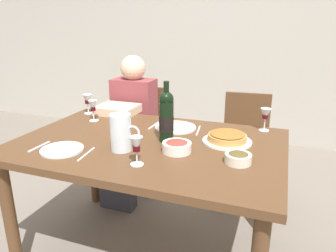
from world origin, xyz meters
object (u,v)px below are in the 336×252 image
object	(u,v)px
salad_bowl	(177,146)
wine_glass_left_diner	(93,107)
dining_table	(149,156)
chair_left	(141,130)
olive_bowl	(238,157)
wine_glass_centre	(265,115)
wine_glass_right_diner	(136,146)
baked_tart	(227,138)
chair_right	(245,141)
wine_glass_spare	(87,100)
dinner_plate_right_setting	(62,150)
water_pitcher	(121,135)
wine_bottle	(166,117)
dinner_plate_left_setting	(176,127)
diner_left	(129,125)

from	to	relation	value
salad_bowl	wine_glass_left_diner	bearing A→B (deg)	155.55
dining_table	chair_left	distance (m)	0.99
olive_bowl	wine_glass_centre	world-z (taller)	wine_glass_centre
salad_bowl	chair_left	xyz separation A→B (m)	(-0.65, 0.95, -0.30)
chair_left	wine_glass_right_diner	bearing A→B (deg)	113.99
salad_bowl	olive_bowl	xyz separation A→B (m)	(0.32, -0.03, -0.00)
baked_tart	chair_left	bearing A→B (deg)	140.56
wine_glass_centre	salad_bowl	bearing A→B (deg)	-128.26
baked_tart	chair_right	xyz separation A→B (m)	(0.02, 0.75, -0.29)
wine_glass_spare	chair_left	xyz separation A→B (m)	(0.20, 0.48, -0.37)
dinner_plate_right_setting	chair_right	size ratio (longest dim) A/B	0.26
dinner_plate_right_setting	dining_table	bearing A→B (deg)	36.94
water_pitcher	wine_glass_spare	xyz separation A→B (m)	(-0.57, 0.54, 0.02)
water_pitcher	chair_right	distance (m)	1.24
dining_table	chair_left	world-z (taller)	chair_left
wine_bottle	chair_left	distance (m)	1.06
wine_glass_spare	wine_glass_right_diner	bearing A→B (deg)	-43.36
wine_glass_left_diner	chair_left	bearing A→B (deg)	84.42
salad_bowl	wine_glass_spare	distance (m)	0.97
dinner_plate_left_setting	chair_left	distance (m)	0.83
dining_table	salad_bowl	xyz separation A→B (m)	(0.20, -0.09, 0.12)
wine_bottle	olive_bowl	distance (m)	0.47
wine_glass_left_diner	wine_glass_right_diner	size ratio (longest dim) A/B	1.02
wine_glass_right_diner	diner_left	size ratio (longest dim) A/B	0.12
dinner_plate_right_setting	diner_left	world-z (taller)	diner_left
chair_left	dinner_plate_right_setting	bearing A→B (deg)	93.60
dining_table	chair_left	size ratio (longest dim) A/B	1.72
dining_table	olive_bowl	xyz separation A→B (m)	(0.52, -0.12, 0.12)
water_pitcher	dinner_plate_right_setting	xyz separation A→B (m)	(-0.29, -0.12, -0.08)
wine_glass_left_diner	diner_left	bearing A→B (deg)	80.98
wine_bottle	wine_glass_right_diner	bearing A→B (deg)	-93.28
wine_glass_right_diner	wine_glass_centre	xyz separation A→B (m)	(0.53, 0.73, 0.01)
wine_glass_left_diner	chair_right	bearing A→B (deg)	34.70
olive_bowl	wine_glass_centre	bearing A→B (deg)	81.40
salad_bowl	diner_left	bearing A→B (deg)	132.36
olive_bowl	dinner_plate_right_setting	size ratio (longest dim) A/B	0.57
wine_glass_centre	wine_glass_right_diner	bearing A→B (deg)	-126.08
wine_glass_right_diner	chair_right	distance (m)	1.31
wine_glass_spare	dinner_plate_right_setting	bearing A→B (deg)	-67.35
wine_glass_right_diner	salad_bowl	bearing A→B (deg)	59.60
wine_glass_centre	dinner_plate_left_setting	distance (m)	0.56
baked_tart	wine_glass_spare	size ratio (longest dim) A/B	1.93
wine_glass_centre	wine_glass_spare	distance (m)	1.25
salad_bowl	wine_glass_left_diner	xyz separation A→B (m)	(-0.71, 0.32, 0.07)
dinner_plate_left_setting	dinner_plate_right_setting	world-z (taller)	same
wine_glass_spare	dinner_plate_right_setting	size ratio (longest dim) A/B	0.64
water_pitcher	chair_left	size ratio (longest dim) A/B	0.23
olive_bowl	dining_table	bearing A→B (deg)	167.30
wine_bottle	dinner_plate_left_setting	world-z (taller)	wine_bottle
wine_glass_left_diner	wine_bottle	bearing A→B (deg)	-17.64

